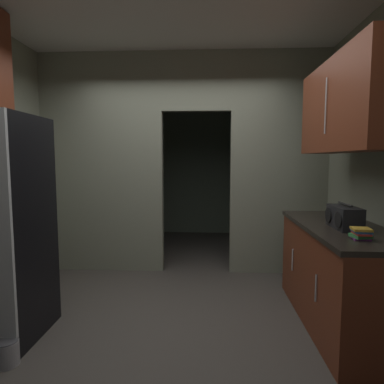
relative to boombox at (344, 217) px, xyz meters
name	(u,v)px	position (x,y,z in m)	size (l,w,h in m)	color
ground	(170,325)	(-1.49, 0.02, -1.00)	(20.00, 20.00, 0.00)	#47423D
kitchen_overhead_slab	(173,13)	(-1.49, 0.47, 1.88)	(4.12, 6.98, 0.06)	silver
kitchen_partition	(180,158)	(-1.53, 1.51, 0.51)	(3.72, 0.12, 2.85)	gray
adjoining_room_shell	(190,163)	(-1.49, 3.21, 0.43)	(3.72, 2.42, 2.85)	slate
lower_cabinet_run	(340,275)	(0.03, 0.12, -0.55)	(0.67, 1.68, 0.90)	maroon
upper_cabinet_counterside	(348,106)	(0.03, 0.12, 0.94)	(0.36, 1.51, 0.79)	maroon
boombox	(344,217)	(0.00, 0.00, 0.00)	(0.19, 0.38, 0.22)	black
book_stack	(361,233)	(-0.03, -0.39, -0.05)	(0.14, 0.16, 0.09)	#8C3893
paint_can	(7,353)	(-2.60, -0.62, -0.91)	(0.17, 0.17, 0.18)	#99999E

